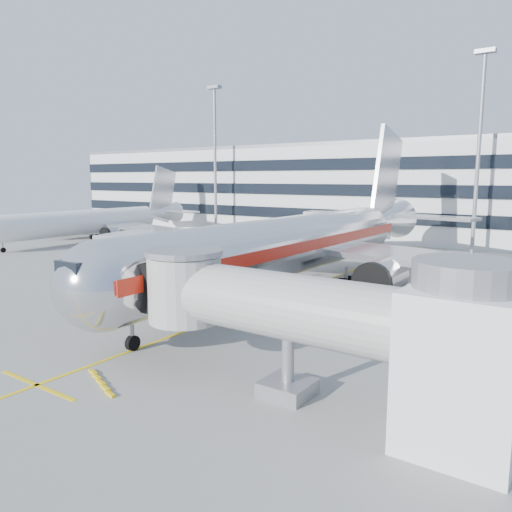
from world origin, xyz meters
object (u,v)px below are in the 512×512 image
Objects in this scene: baggage_tug at (123,298)px; ramp_worker at (96,288)px; cargo_container_right at (114,275)px; cargo_container_front at (75,281)px; cargo_container_left at (84,275)px; belt_loader at (194,297)px; main_jet at (303,242)px.

baggage_tug is 1.71× the size of ramp_worker.
cargo_container_front is at bearing -104.18° from cargo_container_right.
cargo_container_front is (1.24, -1.84, -0.03)m from cargo_container_left.
ramp_worker is at bearing -54.69° from cargo_container_right.
baggage_tug is at bearing -130.93° from belt_loader.
ramp_worker is at bearing -11.72° from cargo_container_front.
belt_loader is 12.37m from cargo_container_front.
cargo_container_left is at bearing -141.26° from cargo_container_right.
main_jet reaches higher than cargo_container_right.
cargo_container_right is at bearing 75.82° from cargo_container_front.
main_jet is 17.93× the size of baggage_tug.
cargo_container_right is (-15.57, -8.34, -3.38)m from main_jet.
belt_loader reaches higher than cargo_container_front.
main_jet is 25.08× the size of cargo_container_front.
cargo_container_left is 0.98× the size of cargo_container_right.
belt_loader reaches higher than baggage_tug.
main_jet is at bearing 29.58° from cargo_container_left.
cargo_container_front is (-0.90, -3.55, -0.03)m from cargo_container_right.
main_jet reaches higher than belt_loader.
main_jet is 30.58× the size of ramp_worker.
cargo_container_right reaches higher than ramp_worker.
cargo_container_right is at bearing 144.86° from baggage_tug.
cargo_container_left is at bearing 123.94° from cargo_container_front.
cargo_container_left reaches higher than cargo_container_front.
belt_loader is 11.35m from cargo_container_right.
main_jet is 28.08× the size of cargo_container_left.
cargo_container_left is (-17.71, -10.05, -3.38)m from main_jet.
belt_loader is at bearing -17.99° from ramp_worker.
cargo_container_front is (-8.60, 1.87, 0.01)m from baggage_tug.
cargo_container_left is at bearing 159.35° from baggage_tug.
cargo_container_front is (-12.16, -2.24, 0.26)m from belt_loader.
cargo_container_left is 2.74m from cargo_container_right.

